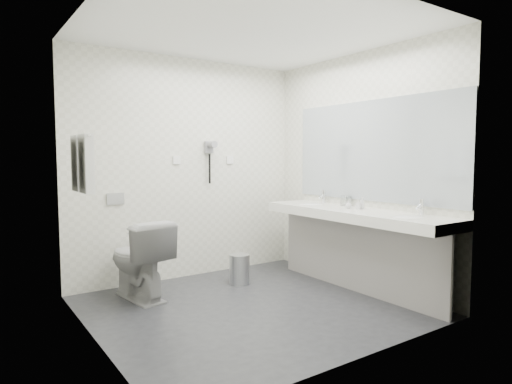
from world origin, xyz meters
TOP-DOWN VIEW (x-y plane):
  - floor at (0.00, 0.00)m, footprint 2.80×2.80m
  - ceiling at (0.00, 0.00)m, footprint 2.80×2.80m
  - wall_back at (0.00, 1.30)m, footprint 2.80×0.00m
  - wall_front at (0.00, -1.30)m, footprint 2.80×0.00m
  - wall_left at (-1.40, 0.00)m, footprint 0.00×2.60m
  - wall_right at (1.40, 0.00)m, footprint 0.00×2.60m
  - vanity_counter at (1.12, -0.20)m, footprint 0.55×2.20m
  - vanity_panel at (1.15, -0.20)m, footprint 0.03×2.15m
  - vanity_post_near at (1.18, -1.24)m, footprint 0.06×0.06m
  - vanity_post_far at (1.18, 0.84)m, footprint 0.06×0.06m
  - mirror at (1.39, -0.20)m, footprint 0.02×2.20m
  - basin_near at (1.12, -0.85)m, footprint 0.40×0.31m
  - basin_far at (1.12, 0.45)m, footprint 0.40×0.31m
  - faucet_near at (1.32, -0.85)m, footprint 0.04×0.04m
  - faucet_far at (1.32, 0.45)m, footprint 0.04×0.04m
  - soap_bottle_a at (1.17, -0.21)m, footprint 0.06×0.06m
  - soap_bottle_b at (1.15, -0.10)m, footprint 0.08×0.08m
  - soap_bottle_c at (1.23, -0.22)m, footprint 0.05×0.05m
  - glass_left at (1.30, 0.12)m, footprint 0.07×0.07m
  - glass_right at (1.35, 0.09)m, footprint 0.07×0.07m
  - toilet at (-0.78, 0.82)m, footprint 0.54×0.82m
  - flush_plate at (-0.85, 1.29)m, footprint 0.18×0.02m
  - pedal_bin at (0.30, 0.69)m, footprint 0.28×0.28m
  - bin_lid at (0.30, 0.69)m, footprint 0.22×0.22m
  - towel_rail at (-1.35, 0.55)m, footprint 0.02×0.62m
  - towel_near at (-1.34, 0.41)m, footprint 0.07×0.24m
  - towel_far at (-1.34, 0.69)m, footprint 0.07×0.24m
  - dryer_cradle at (0.25, 1.27)m, footprint 0.10×0.04m
  - dryer_barrel at (0.25, 1.20)m, footprint 0.08×0.14m
  - dryer_cord at (0.25, 1.26)m, footprint 0.02×0.02m
  - switch_plate_a at (-0.15, 1.29)m, footprint 0.09×0.02m
  - switch_plate_b at (0.55, 1.29)m, footprint 0.09×0.02m

SIDE VIEW (x-z plane):
  - floor at x=0.00m, z-range 0.00..0.00m
  - pedal_bin at x=0.30m, z-range 0.00..0.31m
  - bin_lid at x=0.30m, z-range 0.31..0.33m
  - vanity_panel at x=1.15m, z-range 0.00..0.75m
  - vanity_post_near at x=1.18m, z-range 0.00..0.75m
  - vanity_post_far at x=1.18m, z-range 0.00..0.75m
  - toilet at x=-0.78m, z-range 0.00..0.78m
  - vanity_counter at x=1.12m, z-range 0.75..0.85m
  - basin_near at x=1.12m, z-range 0.81..0.86m
  - basin_far at x=1.12m, z-range 0.81..0.86m
  - soap_bottle_b at x=1.15m, z-range 0.85..0.93m
  - soap_bottle_a at x=1.17m, z-range 0.85..0.95m
  - glass_right at x=1.35m, z-range 0.85..0.96m
  - glass_left at x=1.30m, z-range 0.85..0.96m
  - soap_bottle_c at x=1.23m, z-range 0.85..0.97m
  - faucet_near at x=1.32m, z-range 0.85..1.00m
  - faucet_far at x=1.32m, z-range 0.85..1.00m
  - flush_plate at x=-0.85m, z-range 0.89..1.01m
  - wall_back at x=0.00m, z-range -0.15..2.65m
  - wall_front at x=0.00m, z-range -0.15..2.65m
  - wall_left at x=-1.40m, z-range -0.05..2.55m
  - wall_right at x=1.40m, z-range -0.05..2.55m
  - dryer_cord at x=0.25m, z-range 1.07..1.43m
  - towel_near at x=-1.34m, z-range 1.09..1.57m
  - towel_far at x=-1.34m, z-range 1.09..1.57m
  - switch_plate_a at x=-0.15m, z-range 1.31..1.40m
  - switch_plate_b at x=0.55m, z-range 1.31..1.40m
  - mirror at x=1.39m, z-range 0.92..1.98m
  - dryer_cradle at x=0.25m, z-range 1.43..1.57m
  - dryer_barrel at x=0.25m, z-range 1.49..1.57m
  - towel_rail at x=-1.35m, z-range 1.54..1.56m
  - ceiling at x=0.00m, z-range 2.50..2.50m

